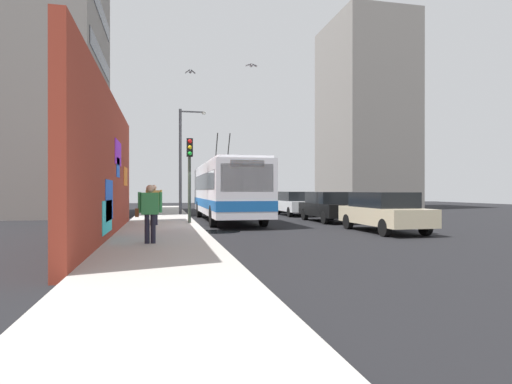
{
  "coord_description": "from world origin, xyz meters",
  "views": [
    {
      "loc": [
        -18.92,
        1.57,
        1.63
      ],
      "look_at": [
        0.94,
        -2.81,
        1.58
      ],
      "focal_mm": 29.83,
      "sensor_mm": 36.0,
      "label": 1
    }
  ],
  "objects_px": {
    "traffic_light": "(190,166)",
    "pedestrian_near_wall": "(150,209)",
    "parked_car_black": "(328,206)",
    "street_lamp": "(183,154)",
    "parked_car_champagne": "(383,211)",
    "parked_car_navy": "(275,201)",
    "parked_car_white": "(295,203)",
    "pedestrian_midblock": "(154,201)",
    "city_bus": "(227,189)"
  },
  "relations": [
    {
      "from": "city_bus",
      "to": "pedestrian_midblock",
      "type": "height_order",
      "value": "city_bus"
    },
    {
      "from": "pedestrian_midblock",
      "to": "traffic_light",
      "type": "height_order",
      "value": "traffic_light"
    },
    {
      "from": "street_lamp",
      "to": "city_bus",
      "type": "bearing_deg",
      "value": -157.9
    },
    {
      "from": "city_bus",
      "to": "parked_car_black",
      "type": "height_order",
      "value": "city_bus"
    },
    {
      "from": "city_bus",
      "to": "parked_car_navy",
      "type": "xyz_separation_m",
      "value": [
        9.5,
        -5.2,
        -0.91
      ]
    },
    {
      "from": "pedestrian_midblock",
      "to": "traffic_light",
      "type": "xyz_separation_m",
      "value": [
        0.79,
        -1.59,
        1.62
      ]
    },
    {
      "from": "street_lamp",
      "to": "traffic_light",
      "type": "bearing_deg",
      "value": 179.37
    },
    {
      "from": "parked_car_champagne",
      "to": "traffic_light",
      "type": "relative_size",
      "value": 1.18
    },
    {
      "from": "pedestrian_midblock",
      "to": "parked_car_white",
      "type": "bearing_deg",
      "value": -48.84
    },
    {
      "from": "parked_car_black",
      "to": "street_lamp",
      "type": "distance_m",
      "value": 10.33
    },
    {
      "from": "parked_car_black",
      "to": "pedestrian_near_wall",
      "type": "xyz_separation_m",
      "value": [
        -8.76,
        8.92,
        0.29
      ]
    },
    {
      "from": "parked_car_champagne",
      "to": "traffic_light",
      "type": "xyz_separation_m",
      "value": [
        4.41,
        7.35,
        1.97
      ]
    },
    {
      "from": "pedestrian_near_wall",
      "to": "traffic_light",
      "type": "relative_size",
      "value": 0.42
    },
    {
      "from": "pedestrian_midblock",
      "to": "street_lamp",
      "type": "xyz_separation_m",
      "value": [
        8.75,
        -1.68,
        2.84
      ]
    },
    {
      "from": "parked_car_black",
      "to": "street_lamp",
      "type": "height_order",
      "value": "street_lamp"
    },
    {
      "from": "parked_car_navy",
      "to": "traffic_light",
      "type": "xyz_separation_m",
      "value": [
        -12.38,
        7.35,
        1.97
      ]
    },
    {
      "from": "pedestrian_near_wall",
      "to": "traffic_light",
      "type": "xyz_separation_m",
      "value": [
        7.41,
        -1.57,
        1.68
      ]
    },
    {
      "from": "parked_car_navy",
      "to": "traffic_light",
      "type": "relative_size",
      "value": 1.22
    },
    {
      "from": "street_lamp",
      "to": "parked_car_champagne",
      "type": "bearing_deg",
      "value": -149.57
    },
    {
      "from": "parked_car_black",
      "to": "pedestrian_near_wall",
      "type": "bearing_deg",
      "value": 134.46
    },
    {
      "from": "parked_car_white",
      "to": "pedestrian_near_wall",
      "type": "bearing_deg",
      "value": 148.29
    },
    {
      "from": "pedestrian_midblock",
      "to": "pedestrian_near_wall",
      "type": "distance_m",
      "value": 6.62
    },
    {
      "from": "parked_car_black",
      "to": "pedestrian_midblock",
      "type": "distance_m",
      "value": 9.2
    },
    {
      "from": "city_bus",
      "to": "pedestrian_near_wall",
      "type": "height_order",
      "value": "city_bus"
    },
    {
      "from": "parked_car_black",
      "to": "city_bus",
      "type": "bearing_deg",
      "value": 73.56
    },
    {
      "from": "city_bus",
      "to": "traffic_light",
      "type": "bearing_deg",
      "value": 143.24
    },
    {
      "from": "pedestrian_near_wall",
      "to": "parked_car_champagne",
      "type": "bearing_deg",
      "value": -71.37
    },
    {
      "from": "parked_car_white",
      "to": "pedestrian_midblock",
      "type": "height_order",
      "value": "pedestrian_midblock"
    },
    {
      "from": "parked_car_champagne",
      "to": "pedestrian_midblock",
      "type": "relative_size",
      "value": 2.66
    },
    {
      "from": "pedestrian_near_wall",
      "to": "street_lamp",
      "type": "distance_m",
      "value": 15.73
    },
    {
      "from": "traffic_light",
      "to": "pedestrian_near_wall",
      "type": "bearing_deg",
      "value": 168.03
    },
    {
      "from": "parked_car_champagne",
      "to": "pedestrian_midblock",
      "type": "bearing_deg",
      "value": 68.0
    },
    {
      "from": "parked_car_champagne",
      "to": "parked_car_navy",
      "type": "xyz_separation_m",
      "value": [
        16.79,
        0.0,
        0.0
      ]
    },
    {
      "from": "parked_car_black",
      "to": "parked_car_navy",
      "type": "relative_size",
      "value": 0.96
    },
    {
      "from": "parked_car_navy",
      "to": "pedestrian_near_wall",
      "type": "height_order",
      "value": "pedestrian_near_wall"
    },
    {
      "from": "parked_car_navy",
      "to": "pedestrian_midblock",
      "type": "height_order",
      "value": "pedestrian_midblock"
    },
    {
      "from": "parked_car_navy",
      "to": "pedestrian_near_wall",
      "type": "xyz_separation_m",
      "value": [
        -19.79,
        8.92,
        0.28
      ]
    },
    {
      "from": "parked_car_black",
      "to": "traffic_light",
      "type": "xyz_separation_m",
      "value": [
        -1.34,
        7.35,
        1.97
      ]
    },
    {
      "from": "parked_car_white",
      "to": "parked_car_navy",
      "type": "relative_size",
      "value": 0.91
    },
    {
      "from": "parked_car_black",
      "to": "traffic_light",
      "type": "height_order",
      "value": "traffic_light"
    },
    {
      "from": "pedestrian_midblock",
      "to": "city_bus",
      "type": "bearing_deg",
      "value": -45.57
    },
    {
      "from": "city_bus",
      "to": "street_lamp",
      "type": "distance_m",
      "value": 5.94
    },
    {
      "from": "parked_car_white",
      "to": "traffic_light",
      "type": "relative_size",
      "value": 1.12
    },
    {
      "from": "parked_car_navy",
      "to": "street_lamp",
      "type": "distance_m",
      "value": 9.08
    },
    {
      "from": "parked_car_black",
      "to": "parked_car_white",
      "type": "height_order",
      "value": "same"
    },
    {
      "from": "parked_car_white",
      "to": "parked_car_navy",
      "type": "bearing_deg",
      "value": 0.0
    },
    {
      "from": "pedestrian_near_wall",
      "to": "street_lamp",
      "type": "relative_size",
      "value": 0.25
    },
    {
      "from": "traffic_light",
      "to": "parked_car_white",
      "type": "bearing_deg",
      "value": -46.28
    },
    {
      "from": "parked_car_navy",
      "to": "traffic_light",
      "type": "bearing_deg",
      "value": 149.3
    },
    {
      "from": "parked_car_black",
      "to": "pedestrian_near_wall",
      "type": "relative_size",
      "value": 2.78
    }
  ]
}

